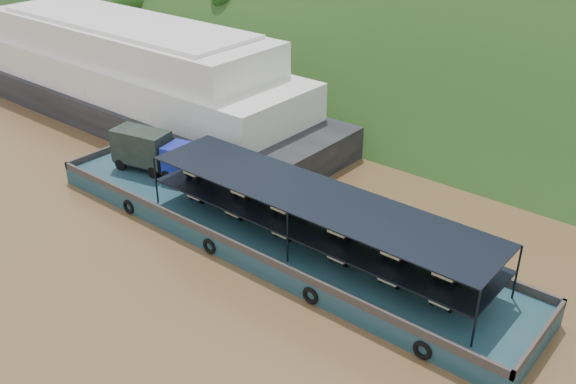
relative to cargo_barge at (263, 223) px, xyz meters
The scene contains 4 objects.
ground 3.66m from the cargo_barge, 28.88° to the right, with size 160.00×160.00×0.00m, color brown.
hillside 34.47m from the cargo_barge, 84.90° to the left, with size 140.00×28.00×28.00m, color #193413.
cargo_barge is the anchor object (origin of this frame).
passenger_ferry 26.19m from the cargo_barge, 159.77° to the left, with size 45.02×11.29×9.12m.
Camera 1 is at (20.97, -24.95, 22.26)m, focal length 40.00 mm.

